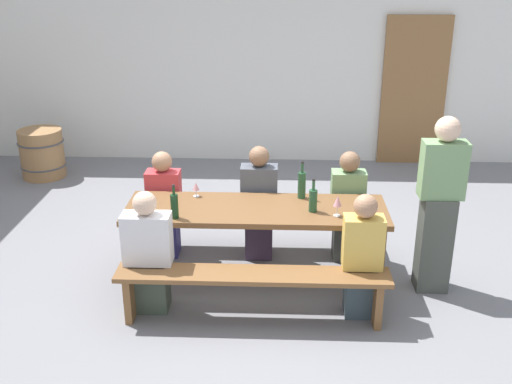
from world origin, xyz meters
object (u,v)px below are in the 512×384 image
Objects in this scene: wine_glass_1 at (196,187)px; seated_guest_far_2 at (347,208)px; wine_bottle_0 at (174,206)px; wine_barrel at (42,153)px; bench_far at (259,217)px; seated_guest_far_1 at (259,205)px; standing_host at (438,208)px; tasting_table at (256,215)px; wooden_door at (414,92)px; wine_glass_0 at (337,202)px; seated_guest_near_1 at (362,258)px; seated_guest_far_0 at (165,206)px; bench_near at (253,282)px; seated_guest_near_0 at (148,255)px; wine_bottle_1 at (302,184)px; wine_bottle_2 at (313,200)px.

seated_guest_far_2 is (1.45, 0.27, -0.30)m from wine_glass_1.
wine_barrel is (-2.34, 3.00, -0.53)m from wine_bottle_0.
bench_far is at bearing 53.17° from wine_bottle_0.
seated_guest_far_1 is at bearing 24.66° from wine_glass_1.
tasting_table is at bearing -2.06° from standing_host.
wine_glass_0 is (-1.38, -3.72, -0.17)m from wooden_door.
seated_guest_far_0 reaches higher than seated_guest_near_1.
seated_guest_near_1 is at bearing -27.10° from wine_glass_1.
seated_guest_near_1 reaches higher than wine_barrel.
wooden_door reaches higher than bench_far.
bench_near is 7.35× the size of wine_bottle_0.
seated_guest_near_0 is (-0.89, 0.15, 0.15)m from bench_near.
seated_guest_near_0 is (-2.97, -4.08, -0.54)m from wooden_door.
wine_glass_0 reaches higher than tasting_table.
seated_guest_far_0 is at bearing 169.07° from wine_bottle_1.
seated_guest_far_1 is at bearing 136.51° from wine_glass_0.
wine_bottle_1 is 0.33m from wine_bottle_2.
bench_far is at bearing -125.70° from wooden_door.
wooden_door is 6.84× the size of wine_bottle_0.
seated_guest_far_2 reaches higher than wine_glass_0.
wine_glass_0 reaches higher than bench_near.
wine_glass_0 is 0.17× the size of seated_guest_far_0.
wooden_door is 4.26m from wine_glass_1.
bench_near is 16.08× the size of wine_glass_1.
wine_barrel is at bearing 33.42° from seated_guest_near_0.
seated_guest_far_0 is 0.94m from seated_guest_far_1.
wine_bottle_1 reaches higher than bench_far.
wine_bottle_0 is 2.31m from standing_host.
wine_bottle_1 is 4.29m from wine_barrel.
wine_glass_0 reaches higher than wine_barrel.
seated_guest_far_1 is (0.94, 0.00, 0.03)m from seated_guest_far_0.
wine_glass_1 is at bearing -79.56° from seated_guest_far_2.
wine_barrel is (-3.04, 2.23, -0.23)m from seated_guest_far_1.
seated_guest_far_0 is 1.66× the size of wine_barrel.
wine_bottle_0 is 0.19× the size of standing_host.
wine_glass_0 is at bearing -48.91° from bench_far.
seated_guest_far_1 is at bearing -90.00° from seated_guest_far_2.
tasting_table is 2.02× the size of seated_guest_far_1.
wine_glass_1 is 0.13× the size of seated_guest_near_0.
seated_guest_near_0 is (-1.60, -0.36, -0.37)m from wine_glass_0.
wine_glass_0 is 0.91m from standing_host.
wine_bottle_2 is at bearing 49.70° from bench_near.
seated_guest_near_0 is 0.67× the size of standing_host.
wooden_door is at bearing 63.72° from bench_near.
wine_bottle_0 is 0.48m from seated_guest_near_0.
seated_guest_far_2 is at bearing -29.72° from wine_barrel.
wine_bottle_1 is at bearing 79.07° from seated_guest_far_0.
wooden_door is 4.33m from seated_guest_far_0.
bench_far is at bearing -24.08° from standing_host.
seated_guest_near_1 is at bearing -61.94° from wine_glass_0.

